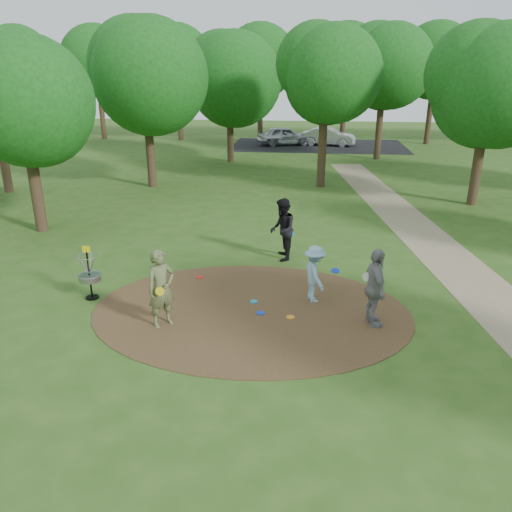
# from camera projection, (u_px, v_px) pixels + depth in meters

# --- Properties ---
(ground) EXTENTS (100.00, 100.00, 0.00)m
(ground) POSITION_uv_depth(u_px,v_px,m) (251.00, 311.00, 13.17)
(ground) COLOR #2D5119
(ground) RESTS_ON ground
(dirt_clearing) EXTENTS (8.40, 8.40, 0.02)m
(dirt_clearing) POSITION_uv_depth(u_px,v_px,m) (251.00, 311.00, 13.17)
(dirt_clearing) COLOR #47301C
(dirt_clearing) RESTS_ON ground
(footpath) EXTENTS (7.55, 39.89, 0.01)m
(footpath) POSITION_uv_depth(u_px,v_px,m) (483.00, 290.00, 14.37)
(footpath) COLOR #8C7A5B
(footpath) RESTS_ON ground
(parking_lot) EXTENTS (14.00, 8.00, 0.01)m
(parking_lot) POSITION_uv_depth(u_px,v_px,m) (318.00, 146.00, 40.85)
(parking_lot) COLOR black
(parking_lot) RESTS_ON ground
(player_observer_with_disc) EXTENTS (0.85, 0.84, 1.99)m
(player_observer_with_disc) POSITION_uv_depth(u_px,v_px,m) (161.00, 288.00, 12.12)
(player_observer_with_disc) COLOR #5B653A
(player_observer_with_disc) RESTS_ON ground
(player_throwing_with_disc) EXTENTS (1.12, 1.17, 1.59)m
(player_throwing_with_disc) POSITION_uv_depth(u_px,v_px,m) (315.00, 274.00, 13.47)
(player_throwing_with_disc) COLOR #89B5CD
(player_throwing_with_disc) RESTS_ON ground
(player_walking_with_disc) EXTENTS (0.87, 1.08, 2.07)m
(player_walking_with_disc) POSITION_uv_depth(u_px,v_px,m) (282.00, 230.00, 16.36)
(player_walking_with_disc) COLOR black
(player_walking_with_disc) RESTS_ON ground
(player_waiting_with_disc) EXTENTS (0.71, 1.25, 2.01)m
(player_waiting_with_disc) POSITION_uv_depth(u_px,v_px,m) (375.00, 288.00, 12.11)
(player_waiting_with_disc) COLOR gray
(player_waiting_with_disc) RESTS_ON ground
(disc_ground_cyan) EXTENTS (0.22, 0.22, 0.02)m
(disc_ground_cyan) POSITION_uv_depth(u_px,v_px,m) (254.00, 301.00, 13.64)
(disc_ground_cyan) COLOR #168AB5
(disc_ground_cyan) RESTS_ON dirt_clearing
(disc_ground_blue) EXTENTS (0.22, 0.22, 0.02)m
(disc_ground_blue) POSITION_uv_depth(u_px,v_px,m) (260.00, 313.00, 13.00)
(disc_ground_blue) COLOR #0C33CD
(disc_ground_blue) RESTS_ON dirt_clearing
(disc_ground_red) EXTENTS (0.22, 0.22, 0.02)m
(disc_ground_red) POSITION_uv_depth(u_px,v_px,m) (200.00, 277.00, 15.21)
(disc_ground_red) COLOR red
(disc_ground_red) RESTS_ON dirt_clearing
(car_left) EXTENTS (4.75, 2.98, 1.51)m
(car_left) POSITION_uv_depth(u_px,v_px,m) (285.00, 136.00, 40.81)
(car_left) COLOR #B7B9C0
(car_left) RESTS_ON ground
(car_right) EXTENTS (4.52, 2.26, 1.42)m
(car_right) POSITION_uv_depth(u_px,v_px,m) (328.00, 137.00, 40.64)
(car_right) COLOR #AFB1B7
(car_right) RESTS_ON ground
(disc_ground_orange) EXTENTS (0.22, 0.22, 0.02)m
(disc_ground_orange) POSITION_uv_depth(u_px,v_px,m) (290.00, 317.00, 12.78)
(disc_ground_orange) COLOR orange
(disc_ground_orange) RESTS_ON dirt_clearing
(disc_golf_basket) EXTENTS (0.63, 0.63, 1.54)m
(disc_golf_basket) POSITION_uv_depth(u_px,v_px,m) (89.00, 269.00, 13.60)
(disc_golf_basket) COLOR black
(disc_golf_basket) RESTS_ON ground
(tree_ring) EXTENTS (37.32, 45.18, 8.60)m
(tree_ring) POSITION_uv_depth(u_px,v_px,m) (323.00, 91.00, 20.83)
(tree_ring) COLOR #332316
(tree_ring) RESTS_ON ground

